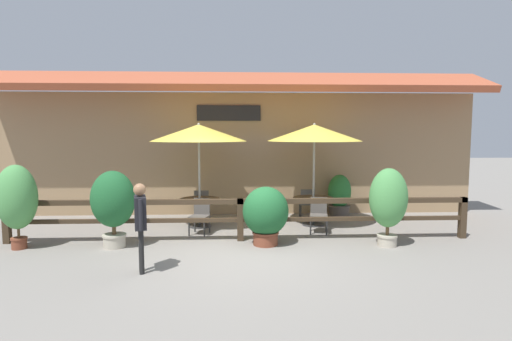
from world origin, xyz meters
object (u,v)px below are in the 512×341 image
at_px(chair_near_wallside, 202,203).
at_px(chair_middle_streetside, 319,213).
at_px(dining_table_near, 200,204).
at_px(dining_table_middle, 313,203).
at_px(chair_near_streetside, 200,214).
at_px(chair_middle_wallside, 307,202).
at_px(pedestrian, 140,216).
at_px(potted_plant_entrance_palm, 17,198).
at_px(patio_umbrella_near, 199,133).
at_px(potted_plant_corner_fern, 113,202).
at_px(potted_plant_broad_leaf, 388,200).
at_px(potted_plant_tall_tropical, 339,196).
at_px(patio_umbrella_middle, 314,133).
at_px(potted_plant_small_flowering, 266,214).

distance_m(chair_near_wallside, chair_middle_streetside, 3.33).
height_order(dining_table_near, dining_table_middle, same).
relative_size(chair_near_streetside, chair_middle_wallside, 1.00).
height_order(chair_near_wallside, pedestrian, pedestrian).
distance_m(chair_near_streetside, potted_plant_entrance_palm, 3.89).
bearing_deg(dining_table_near, patio_umbrella_near, 0.00).
height_order(potted_plant_corner_fern, potted_plant_entrance_palm, potted_plant_entrance_palm).
relative_size(chair_near_streetside, chair_near_wallside, 1.00).
height_order(dining_table_near, chair_near_streetside, chair_near_streetside).
bearing_deg(potted_plant_broad_leaf, chair_near_wallside, 147.01).
bearing_deg(pedestrian, chair_middle_streetside, -69.00).
bearing_deg(potted_plant_broad_leaf, chair_near_streetside, 163.35).
relative_size(patio_umbrella_near, potted_plant_entrance_palm, 1.51).
bearing_deg(chair_middle_streetside, potted_plant_tall_tropical, 72.68).
bearing_deg(potted_plant_entrance_palm, chair_middle_streetside, 9.46).
height_order(dining_table_middle, chair_middle_wallside, chair_middle_wallside).
bearing_deg(chair_near_wallside, chair_middle_wallside, -179.52).
bearing_deg(patio_umbrella_near, chair_middle_wallside, 15.79).
xyz_separation_m(chair_near_streetside, potted_plant_tall_tropical, (3.85, 1.84, 0.12)).
bearing_deg(chair_near_wallside, chair_middle_streetside, 151.94).
relative_size(dining_table_near, potted_plant_tall_tropical, 0.87).
xyz_separation_m(patio_umbrella_middle, dining_table_middle, (0.00, 0.00, -1.84)).
bearing_deg(dining_table_middle, pedestrian, -136.64).
relative_size(potted_plant_broad_leaf, potted_plant_small_flowering, 1.32).
xyz_separation_m(patio_umbrella_middle, chair_middle_streetside, (-0.02, -0.80, -1.95)).
xyz_separation_m(dining_table_near, chair_middle_wallside, (2.95, 0.83, -0.11)).
bearing_deg(potted_plant_small_flowering, potted_plant_corner_fern, -179.17).
bearing_deg(potted_plant_corner_fern, chair_near_wallside, 57.79).
distance_m(chair_near_streetside, chair_near_wallside, 1.51).
xyz_separation_m(patio_umbrella_middle, potted_plant_broad_leaf, (1.22, -2.02, -1.43)).
relative_size(patio_umbrella_near, dining_table_middle, 2.51).
height_order(patio_umbrella_near, chair_middle_streetside, patio_umbrella_near).
bearing_deg(potted_plant_broad_leaf, pedestrian, -163.66).
bearing_deg(chair_near_streetside, pedestrian, -91.21).
relative_size(potted_plant_corner_fern, pedestrian, 1.04).
height_order(potted_plant_small_flowering, potted_plant_tall_tropical, potted_plant_small_flowering).
xyz_separation_m(chair_middle_wallside, potted_plant_broad_leaf, (1.25, -2.82, 0.52)).
bearing_deg(patio_umbrella_near, potted_plant_broad_leaf, -25.30).
bearing_deg(potted_plant_entrance_palm, dining_table_near, 27.18).
bearing_deg(chair_middle_streetside, potted_plant_corner_fern, -156.25).
relative_size(potted_plant_entrance_palm, pedestrian, 1.13).
xyz_separation_m(patio_umbrella_near, patio_umbrella_middle, (2.97, 0.04, 0.00)).
distance_m(chair_middle_streetside, potted_plant_entrance_palm, 6.67).
xyz_separation_m(chair_near_wallside, potted_plant_small_flowering, (1.60, -2.53, 0.21)).
height_order(patio_umbrella_middle, potted_plant_corner_fern, patio_umbrella_middle).
distance_m(patio_umbrella_near, potted_plant_small_flowering, 2.95).
distance_m(potted_plant_corner_fern, potted_plant_small_flowering, 3.24).
distance_m(dining_table_near, patio_umbrella_middle, 3.50).
height_order(chair_near_streetside, pedestrian, pedestrian).
height_order(dining_table_near, potted_plant_small_flowering, potted_plant_small_flowering).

